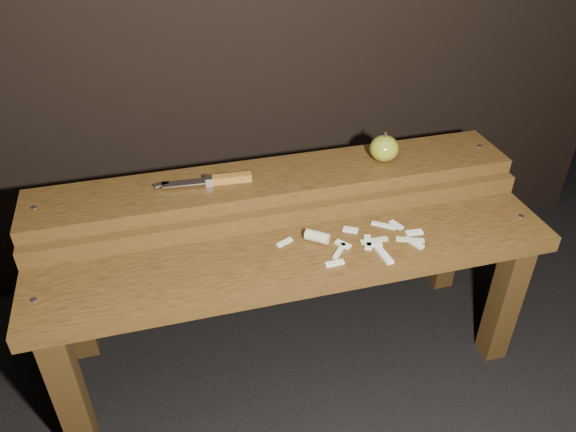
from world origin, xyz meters
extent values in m
plane|color=black|center=(0.00, 0.00, 0.00)|extent=(60.00, 60.00, 0.00)
cube|color=#39250E|center=(-0.54, -0.10, 0.19)|extent=(0.06, 0.06, 0.38)
cube|color=#39250E|center=(0.54, -0.10, 0.19)|extent=(0.06, 0.06, 0.38)
cube|color=#4B2F12|center=(0.00, -0.05, 0.40)|extent=(1.20, 0.20, 0.04)
cylinder|color=slate|center=(-0.56, -0.05, 0.42)|extent=(0.01, 0.01, 0.00)
cylinder|color=slate|center=(0.56, -0.05, 0.42)|extent=(0.01, 0.01, 0.00)
cube|color=#39250E|center=(-0.54, 0.20, 0.23)|extent=(0.06, 0.06, 0.46)
cube|color=#39250E|center=(0.54, 0.20, 0.23)|extent=(0.06, 0.06, 0.46)
cube|color=#4B2F12|center=(0.00, 0.07, 0.44)|extent=(1.20, 0.02, 0.05)
cube|color=#4B2F12|center=(0.00, 0.17, 0.48)|extent=(1.20, 0.18, 0.04)
cylinder|color=slate|center=(-0.56, 0.17, 0.50)|extent=(0.01, 0.01, 0.00)
cylinder|color=slate|center=(0.56, 0.17, 0.50)|extent=(0.01, 0.01, 0.00)
ellipsoid|color=olive|center=(0.28, 0.17, 0.53)|extent=(0.07, 0.07, 0.07)
cylinder|color=#382314|center=(0.28, 0.17, 0.57)|extent=(0.01, 0.01, 0.01)
cube|color=#976021|center=(-0.11, 0.17, 0.51)|extent=(0.09, 0.03, 0.02)
cube|color=silver|center=(-0.17, 0.17, 0.51)|extent=(0.02, 0.03, 0.02)
cube|color=silver|center=(-0.23, 0.17, 0.51)|extent=(0.10, 0.03, 0.00)
cube|color=silver|center=(-0.28, 0.18, 0.51)|extent=(0.04, 0.02, 0.00)
cube|color=beige|center=(0.14, 0.00, 0.42)|extent=(0.04, 0.03, 0.01)
cube|color=beige|center=(0.09, -0.06, 0.42)|extent=(0.04, 0.05, 0.01)
cube|color=beige|center=(0.22, 0.00, 0.42)|extent=(0.05, 0.04, 0.01)
cube|color=beige|center=(0.25, -0.01, 0.42)|extent=(0.03, 0.04, 0.01)
cube|color=beige|center=(0.28, -0.04, 0.42)|extent=(0.04, 0.02, 0.01)
cube|color=beige|center=(0.16, -0.05, 0.42)|extent=(0.03, 0.05, 0.01)
cube|color=beige|center=(0.18, -0.11, 0.42)|extent=(0.02, 0.06, 0.01)
cube|color=beige|center=(0.10, -0.04, 0.42)|extent=(0.03, 0.04, 0.01)
cube|color=beige|center=(-0.03, 0.00, 0.42)|extent=(0.04, 0.03, 0.01)
cube|color=beige|center=(0.26, -0.09, 0.42)|extent=(0.03, 0.04, 0.01)
cube|color=beige|center=(0.06, -0.10, 0.42)|extent=(0.04, 0.01, 0.01)
cube|color=beige|center=(0.17, -0.06, 0.42)|extent=(0.04, 0.02, 0.01)
cylinder|color=#C9BB8C|center=(0.05, -0.01, 0.43)|extent=(0.06, 0.05, 0.03)
cube|color=#BCC988|center=(0.18, -0.05, 0.42)|extent=(0.07, 0.02, 0.00)
cube|color=#BCC988|center=(0.26, -0.07, 0.42)|extent=(0.07, 0.04, 0.00)
camera|label=1|loc=(-0.28, -0.98, 1.20)|focal=35.00mm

